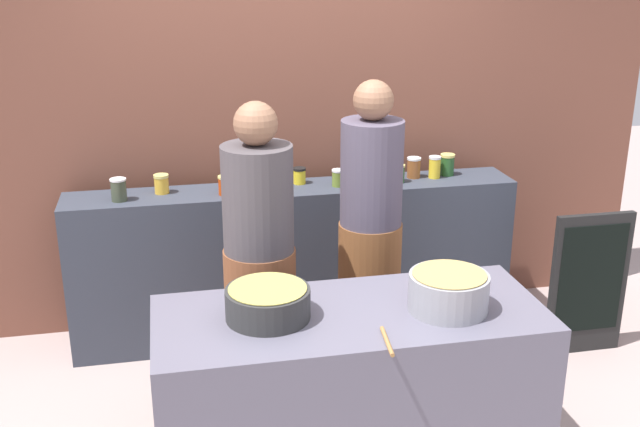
{
  "coord_description": "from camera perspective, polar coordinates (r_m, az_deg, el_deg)",
  "views": [
    {
      "loc": [
        -0.74,
        -3.17,
        2.3
      ],
      "look_at": [
        0.0,
        0.35,
        1.05
      ],
      "focal_mm": 42.72,
      "sensor_mm": 36.0,
      "label": 1
    }
  ],
  "objects": [
    {
      "name": "preserve_jar_11",
      "position": [
        4.83,
        9.51,
        3.64
      ],
      "size": [
        0.09,
        0.09,
        0.13
      ],
      "color": "#244F23",
      "rests_on": "display_shelf"
    },
    {
      "name": "preserve_jar_0",
      "position": [
        4.42,
        -14.85,
        1.74
      ],
      "size": [
        0.09,
        0.09,
        0.13
      ],
      "color": "#3B4331",
      "rests_on": "display_shelf"
    },
    {
      "name": "prep_table",
      "position": [
        3.52,
        2.23,
        -13.36
      ],
      "size": [
        1.7,
        0.7,
        0.82
      ],
      "primitive_type": "cube",
      "color": "slate",
      "rests_on": "ground"
    },
    {
      "name": "preserve_jar_4",
      "position": [
        4.52,
        -3.92,
        2.84
      ],
      "size": [
        0.08,
        0.08,
        0.15
      ],
      "color": "gold",
      "rests_on": "display_shelf"
    },
    {
      "name": "cooking_pot_left",
      "position": [
        3.25,
        -3.93,
        -6.71
      ],
      "size": [
        0.36,
        0.36,
        0.14
      ],
      "color": "#2D2D2D",
      "rests_on": "prep_table"
    },
    {
      "name": "preserve_jar_7",
      "position": [
        4.64,
        4.05,
        2.99
      ],
      "size": [
        0.08,
        0.08,
        0.1
      ],
      "color": "#452747",
      "rests_on": "display_shelf"
    },
    {
      "name": "preserve_jar_2",
      "position": [
        4.42,
        -7.1,
        2.12
      ],
      "size": [
        0.08,
        0.08,
        0.11
      ],
      "color": "#B2350B",
      "rests_on": "display_shelf"
    },
    {
      "name": "preserve_jar_5",
      "position": [
        4.6,
        -1.55,
        2.85
      ],
      "size": [
        0.08,
        0.08,
        0.1
      ],
      "color": "gold",
      "rests_on": "display_shelf"
    },
    {
      "name": "preserve_jar_3",
      "position": [
        4.54,
        -6.0,
        2.7
      ],
      "size": [
        0.09,
        0.09,
        0.12
      ],
      "color": "#93361B",
      "rests_on": "display_shelf"
    },
    {
      "name": "chalkboard_sign",
      "position": [
        4.76,
        19.48,
        -4.98
      ],
      "size": [
        0.48,
        0.05,
        0.88
      ],
      "color": "black",
      "rests_on": "ground"
    },
    {
      "name": "preserve_jar_8",
      "position": [
        4.65,
        5.89,
        3.0
      ],
      "size": [
        0.08,
        0.08,
        0.11
      ],
      "color": "#2E5B2E",
      "rests_on": "display_shelf"
    },
    {
      "name": "cooking_pot_center",
      "position": [
        3.35,
        9.6,
        -5.81
      ],
      "size": [
        0.35,
        0.35,
        0.17
      ],
      "color": "gray",
      "rests_on": "prep_table"
    },
    {
      "name": "storefront_wall",
      "position": [
        4.75,
        -2.76,
        9.44
      ],
      "size": [
        4.8,
        0.12,
        3.0
      ],
      "primitive_type": "cube",
      "color": "brown",
      "rests_on": "ground"
    },
    {
      "name": "preserve_jar_9",
      "position": [
        4.75,
        7.04,
        3.44
      ],
      "size": [
        0.09,
        0.09,
        0.13
      ],
      "color": "brown",
      "rests_on": "display_shelf"
    },
    {
      "name": "wooden_spoon",
      "position": [
        3.08,
        5.05,
        -9.51
      ],
      "size": [
        0.04,
        0.23,
        0.02
      ],
      "primitive_type": "cylinder",
      "rotation": [
        1.57,
        0.0,
        3.04
      ],
      "color": "#9E703D",
      "rests_on": "prep_table"
    },
    {
      "name": "display_shelf",
      "position": [
        4.71,
        -1.87,
        -3.61
      ],
      "size": [
        2.7,
        0.36,
        0.96
      ],
      "primitive_type": "cube",
      "color": "#333945",
      "rests_on": "ground"
    },
    {
      "name": "cook_with_tongs",
      "position": [
        3.89,
        -4.53,
        -4.66
      ],
      "size": [
        0.37,
        0.37,
        1.63
      ],
      "color": "brown",
      "rests_on": "ground"
    },
    {
      "name": "preserve_jar_10",
      "position": [
        4.76,
        8.58,
        3.46
      ],
      "size": [
        0.07,
        0.07,
        0.14
      ],
      "color": "gold",
      "rests_on": "display_shelf"
    },
    {
      "name": "preserve_jar_6",
      "position": [
        4.55,
        1.37,
        2.69
      ],
      "size": [
        0.08,
        0.08,
        0.1
      ],
      "color": "olive",
      "rests_on": "display_shelf"
    },
    {
      "name": "cook_in_cap",
      "position": [
        4.13,
        3.76,
        -2.67
      ],
      "size": [
        0.34,
        0.34,
        1.68
      ],
      "color": "brown",
      "rests_on": "ground"
    },
    {
      "name": "preserve_jar_1",
      "position": [
        4.51,
        -11.79,
        2.19
      ],
      "size": [
        0.09,
        0.09,
        0.11
      ],
      "color": "gold",
      "rests_on": "display_shelf"
    }
  ]
}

